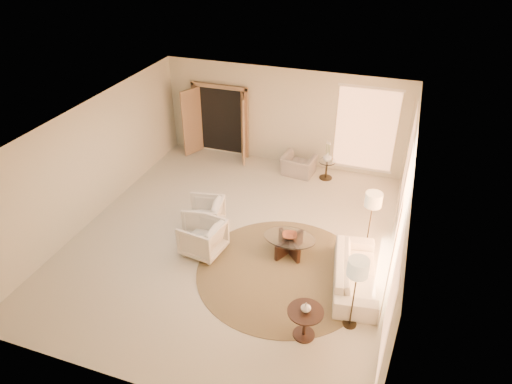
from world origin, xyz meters
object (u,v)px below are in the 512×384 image
(coffee_table, at_px, (289,243))
(side_table, at_px, (326,168))
(armchair_left, at_px, (204,214))
(armchair_right, at_px, (203,236))
(end_vase, at_px, (306,307))
(sofa, at_px, (355,273))
(bowl, at_px, (290,236))
(end_table, at_px, (305,319))
(side_vase, at_px, (328,157))
(accent_chair, at_px, (298,162))
(floor_lamp_near, at_px, (373,202))
(floor_lamp_far, at_px, (358,271))

(coffee_table, bearing_deg, side_table, 88.10)
(armchair_left, height_order, armchair_right, armchair_left)
(coffee_table, relative_size, end_vase, 7.10)
(sofa, xyz_separation_m, bowl, (-1.50, 0.54, 0.15))
(end_table, distance_m, side_vase, 5.64)
(armchair_left, relative_size, side_table, 1.57)
(armchair_right, relative_size, accent_chair, 0.97)
(armchair_right, xyz_separation_m, accent_chair, (1.09, 4.01, -0.04))
(armchair_right, xyz_separation_m, side_table, (1.89, 4.04, -0.10))
(sofa, xyz_separation_m, coffee_table, (-1.50, 0.54, -0.04))
(accent_chair, xyz_separation_m, end_vase, (1.53, -5.55, 0.30))
(floor_lamp_near, bearing_deg, side_table, 117.46)
(accent_chair, bearing_deg, floor_lamp_near, 136.01)
(armchair_left, distance_m, floor_lamp_far, 4.19)
(end_table, xyz_separation_m, end_vase, (0.00, 0.00, 0.27))
(sofa, bearing_deg, armchair_left, 69.48)
(armchair_right, relative_size, side_vase, 3.33)
(accent_chair, bearing_deg, bowl, 108.20)
(floor_lamp_far, bearing_deg, side_vase, 106.11)
(accent_chair, bearing_deg, armchair_right, 81.77)
(sofa, height_order, armchair_right, armchair_right)
(coffee_table, height_order, floor_lamp_near, floor_lamp_near)
(coffee_table, xyz_separation_m, end_table, (0.85, -2.12, 0.14))
(end_table, relative_size, side_vase, 2.47)
(accent_chair, distance_m, end_table, 5.76)
(side_table, relative_size, side_vase, 2.12)
(floor_lamp_far, bearing_deg, sofa, 94.55)
(floor_lamp_near, height_order, side_vase, floor_lamp_near)
(accent_chair, bearing_deg, side_vase, -170.84)
(end_vase, distance_m, side_vase, 5.63)
(side_table, bearing_deg, accent_chair, -177.86)
(sofa, distance_m, side_table, 4.24)
(armchair_left, relative_size, side_vase, 3.34)
(sofa, distance_m, bowl, 1.60)
(armchair_right, bearing_deg, floor_lamp_near, 118.06)
(end_table, distance_m, end_vase, 0.27)
(floor_lamp_far, relative_size, end_vase, 8.21)
(armchair_right, distance_m, floor_lamp_far, 3.61)
(accent_chair, bearing_deg, end_vase, 112.45)
(accent_chair, bearing_deg, armchair_left, 73.37)
(armchair_right, xyz_separation_m, end_table, (2.63, -1.54, -0.02))
(end_table, height_order, end_vase, end_vase)
(armchair_left, xyz_separation_m, armchair_right, (0.33, -0.77, -0.00))
(bowl, bearing_deg, coffee_table, -176.42)
(coffee_table, bearing_deg, armchair_right, -161.98)
(armchair_right, distance_m, accent_chair, 4.16)
(sofa, distance_m, accent_chair, 4.53)
(coffee_table, xyz_separation_m, floor_lamp_near, (1.58, 0.64, 0.98))
(armchair_right, xyz_separation_m, floor_lamp_near, (3.35, 1.22, 0.82))
(coffee_table, bearing_deg, end_vase, -68.05)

